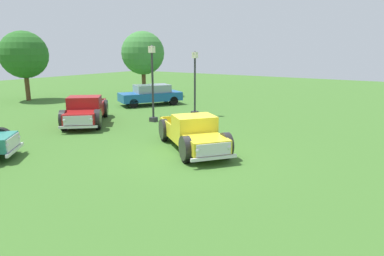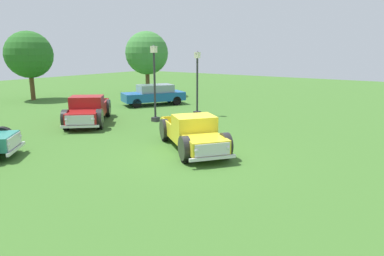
# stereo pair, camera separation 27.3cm
# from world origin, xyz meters

# --- Properties ---
(ground_plane) EXTENTS (80.00, 80.00, 0.00)m
(ground_plane) POSITION_xyz_m (0.00, 0.00, 0.00)
(ground_plane) COLOR #3D6B28
(pickup_truck_foreground) EXTENTS (4.26, 4.88, 1.48)m
(pickup_truck_foreground) POSITION_xyz_m (0.48, 0.26, 0.70)
(pickup_truck_foreground) COLOR yellow
(pickup_truck_foreground) RESTS_ON ground_plane
(pickup_truck_behind_left) EXTENTS (5.03, 4.78, 1.57)m
(pickup_truck_behind_left) POSITION_xyz_m (1.31, 8.14, 0.75)
(pickup_truck_behind_left) COLOR maroon
(pickup_truck_behind_left) RESTS_ON ground_plane
(sedan_distant_a) EXTENTS (4.86, 3.88, 1.52)m
(sedan_distant_a) POSITION_xyz_m (8.66, 9.70, 0.80)
(sedan_distant_a) COLOR #195699
(sedan_distant_a) RESTS_ON ground_plane
(lamp_post_near) EXTENTS (0.36, 0.36, 4.00)m
(lamp_post_near) POSITION_xyz_m (7.10, 4.68, 2.10)
(lamp_post_near) COLOR #2D2D33
(lamp_post_near) RESTS_ON ground_plane
(lamp_post_far) EXTENTS (0.36, 0.36, 4.34)m
(lamp_post_far) POSITION_xyz_m (4.08, 5.56, 2.28)
(lamp_post_far) COLOR #2D2D33
(lamp_post_far) RESTS_ON ground_plane
(oak_tree_west) EXTENTS (3.75, 3.75, 5.56)m
(oak_tree_west) POSITION_xyz_m (4.82, 19.62, 3.67)
(oak_tree_west) COLOR brown
(oak_tree_west) RESTS_ON ground_plane
(oak_tree_center) EXTENTS (3.76, 3.76, 5.66)m
(oak_tree_center) POSITION_xyz_m (12.27, 13.63, 3.77)
(oak_tree_center) COLOR brown
(oak_tree_center) RESTS_ON ground_plane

